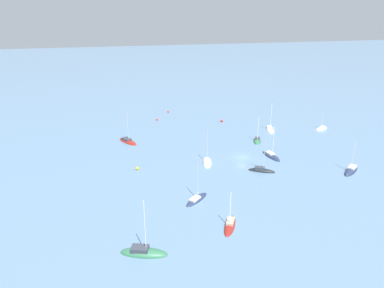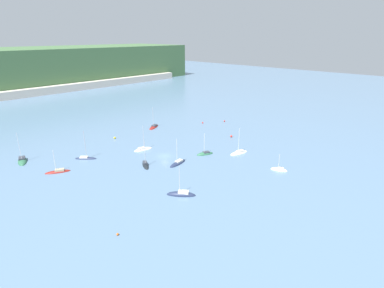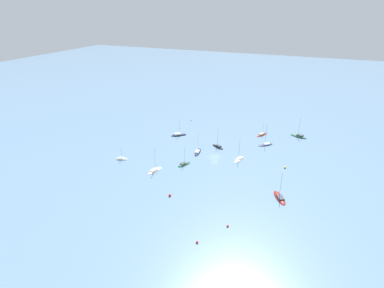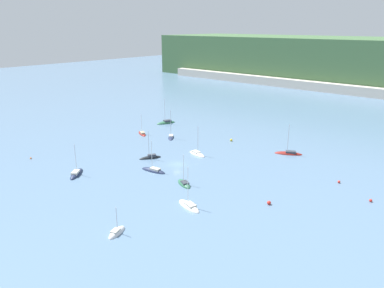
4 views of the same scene
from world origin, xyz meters
TOP-DOWN VIEW (x-y plane):
  - ground_plane at (0.00, 0.00)m, footprint 600.00×600.00m
  - hillside_ridge at (0.00, 190.43)m, footprint 327.80×75.38m
  - shore_town_strip at (0.00, 149.23)m, footprint 278.63×6.00m
  - sailboat_0 at (20.48, -17.56)m, footprint 7.89×4.24m
  - sailboat_1 at (-36.51, 31.50)m, footprint 5.29×8.69m
  - sailboat_2 at (19.96, 30.07)m, footprint 8.74×6.36m
  - sailboat_3 at (-9.79, -1.60)m, footprint 4.79×6.82m
  - sailboat_4 at (-31.81, 14.34)m, footprint 7.57×5.17m
  - sailboat_5 at (-1.30, -8.17)m, footprint 8.20×3.42m
  - sailboat_6 at (-15.10, -23.87)m, footprint 6.57×7.54m
  - sailboat_7 at (-20.48, 18.16)m, footprint 6.56×6.89m
  - sailboat_8 at (17.32, -35.21)m, footprint 3.47×5.49m
  - sailboat_9 at (11.28, -9.21)m, footprint 6.60×4.62m
  - sailboat_10 at (-1.38, 10.51)m, footprint 7.62×4.05m
  - mooring_buoy_0 at (50.15, 12.16)m, footprint 0.69×0.69m
  - mooring_buoy_1 at (-1.67, 29.20)m, footprint 0.83×0.83m
  - mooring_buoy_2 at (-36.58, -26.20)m, footprint 0.52×0.52m
  - mooring_buoy_3 at (33.28, -4.61)m, footprint 0.90×0.90m
  - mooring_buoy_4 at (40.55, 18.01)m, footprint 0.68×0.68m

SIDE VIEW (x-z plane):
  - ground_plane at x=0.00m, z-range 0.00..0.00m
  - sailboat_8 at x=17.32m, z-range -3.16..3.28m
  - sailboat_9 at x=11.28m, z-range -4.29..4.44m
  - sailboat_10 at x=-1.38m, z-range -4.98..5.14m
  - sailboat_0 at x=20.48m, z-range -5.13..5.29m
  - sailboat_5 at x=-1.30m, z-range -4.74..4.91m
  - sailboat_6 at x=-15.10m, z-range -4.66..4.85m
  - sailboat_2 at x=19.96m, z-range -5.08..5.27m
  - sailboat_7 at x=-20.48m, z-range -5.24..5.45m
  - sailboat_4 at x=-31.81m, z-range -3.94..4.16m
  - sailboat_1 at x=-36.51m, z-range -5.54..5.78m
  - sailboat_3 at x=-9.79m, z-range -4.62..4.88m
  - mooring_buoy_2 at x=-36.58m, z-range 0.00..0.52m
  - mooring_buoy_4 at x=40.55m, z-range 0.00..0.68m
  - mooring_buoy_0 at x=50.15m, z-range 0.00..0.69m
  - mooring_buoy_1 at x=-1.67m, z-range 0.00..0.83m
  - mooring_buoy_3 at x=33.28m, z-range 0.00..0.90m
  - shore_town_strip at x=0.00m, z-range 0.00..5.46m
  - hillside_ridge at x=0.00m, z-range 0.00..30.62m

